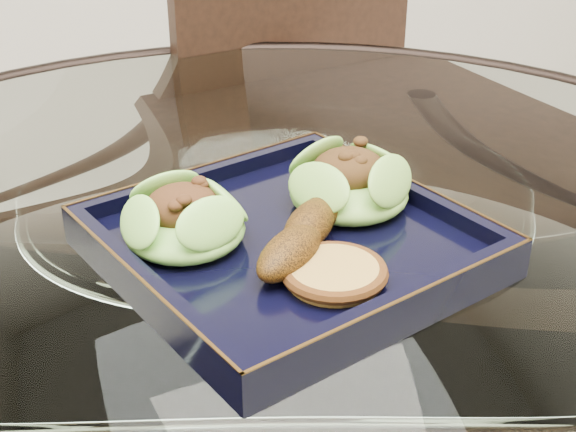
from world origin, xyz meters
name	(u,v)px	position (x,y,z in m)	size (l,w,h in m)	color
dining_table	(278,374)	(0.00, 0.00, 0.60)	(1.13, 1.13, 0.77)	white
dining_chair	(330,198)	(0.23, 0.45, 0.54)	(0.48, 0.48, 0.96)	black
navy_plate	(288,248)	(-0.01, -0.05, 0.77)	(0.27, 0.27, 0.02)	black
lettuce_wrap_left	(185,223)	(-0.09, -0.03, 0.80)	(0.10, 0.10, 0.03)	#5FAE32
lettuce_wrap_right	(349,187)	(0.06, -0.02, 0.80)	(0.10, 0.10, 0.04)	#5DA42F
roasted_plantain	(309,225)	(0.01, -0.06, 0.80)	(0.16, 0.03, 0.03)	#573109
crumb_patty	(334,274)	(0.01, -0.12, 0.79)	(0.07, 0.07, 0.01)	gold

